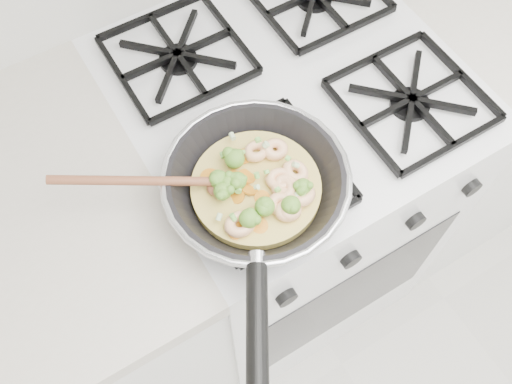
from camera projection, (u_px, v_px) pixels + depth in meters
stove at (281, 197)px, 1.40m from camera, size 0.60×0.60×0.92m
skillet at (256, 187)px, 0.84m from camera, size 0.41×0.41×0.09m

